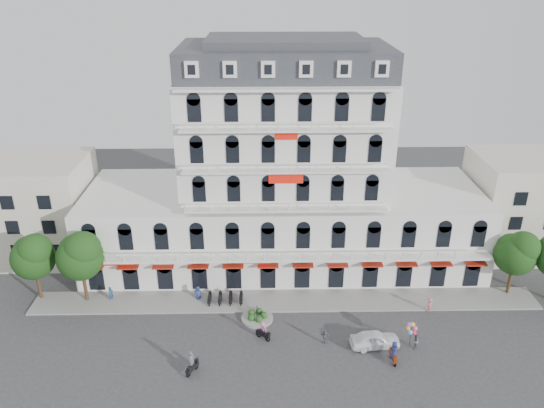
{
  "coord_description": "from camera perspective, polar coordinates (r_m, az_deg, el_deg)",
  "views": [
    {
      "loc": [
        -2.31,
        -37.61,
        32.61
      ],
      "look_at": [
        -1.43,
        10.0,
        10.87
      ],
      "focal_mm": 35.0,
      "sensor_mm": 36.0,
      "label": 1
    }
  ],
  "objects": [
    {
      "name": "pedestrian_right",
      "position": [
        57.3,
        16.58,
        -10.36
      ],
      "size": [
        1.18,
        0.9,
        1.61
      ],
      "primitive_type": "imported",
      "rotation": [
        0.0,
        0.0,
        3.47
      ],
      "color": "#C3676F",
      "rests_on": "ground"
    },
    {
      "name": "flank_building_east",
      "position": [
        71.21,
        26.03,
        -0.03
      ],
      "size": [
        14.0,
        10.0,
        12.0
      ],
      "primitive_type": "cube",
      "color": "beige",
      "rests_on": "ground"
    },
    {
      "name": "flank_building_west",
      "position": [
        69.24,
        -24.53,
        -0.41
      ],
      "size": [
        14.0,
        10.0,
        12.0
      ],
      "primitive_type": "cube",
      "color": "beige",
      "rests_on": "ground"
    },
    {
      "name": "pedestrian_far",
      "position": [
        59.07,
        -16.93,
        -9.23
      ],
      "size": [
        0.58,
        0.7,
        1.65
      ],
      "primitive_type": "imported",
      "rotation": [
        0.0,
        0.0,
        1.2
      ],
      "color": "navy",
      "rests_on": "ground"
    },
    {
      "name": "tree_east_inner",
      "position": [
        60.91,
        24.82,
        -4.67
      ],
      "size": [
        4.4,
        4.37,
        7.57
      ],
      "color": "#382314",
      "rests_on": "ground"
    },
    {
      "name": "pedestrian_mid",
      "position": [
        51.22,
        5.74,
        -14.0
      ],
      "size": [
        1.01,
        0.7,
        1.6
      ],
      "primitive_type": "imported",
      "rotation": [
        0.0,
        0.0,
        2.77
      ],
      "color": "slate",
      "rests_on": "ground"
    },
    {
      "name": "parked_scooter_row",
      "position": [
        56.87,
        -5.02,
        -10.56
      ],
      "size": [
        4.4,
        1.8,
        1.1
      ],
      "primitive_type": null,
      "color": "black",
      "rests_on": "ground"
    },
    {
      "name": "rider_west",
      "position": [
        48.31,
        -8.61,
        -16.55
      ],
      "size": [
        1.06,
        1.52,
        2.32
      ],
      "rotation": [
        0.0,
        0.0,
        1.04
      ],
      "color": "black",
      "rests_on": "ground"
    },
    {
      "name": "pedestrian_left",
      "position": [
        57.27,
        -7.97,
        -9.47
      ],
      "size": [
        0.79,
        0.52,
        1.61
      ],
      "primitive_type": "imported",
      "rotation": [
        0.0,
        0.0,
        0.01
      ],
      "color": "navy",
      "rests_on": "ground"
    },
    {
      "name": "traffic_island",
      "position": [
        54.31,
        -1.61,
        -12.04
      ],
      "size": [
        3.2,
        3.2,
        1.6
      ],
      "color": "gray",
      "rests_on": "ground"
    },
    {
      "name": "rider_center",
      "position": [
        51.4,
        -0.99,
        -13.43
      ],
      "size": [
        1.39,
        1.22,
        1.93
      ],
      "rotation": [
        0.0,
        0.0,
        5.6
      ],
      "color": "black",
      "rests_on": "ground"
    },
    {
      "name": "rider_east",
      "position": [
        50.01,
        12.96,
        -15.25
      ],
      "size": [
        0.63,
        1.7,
        2.23
      ],
      "rotation": [
        0.0,
        0.0,
        1.66
      ],
      "color": "maroon",
      "rests_on": "ground"
    },
    {
      "name": "tree_west_inner",
      "position": [
        57.36,
        -19.96,
        -5.08
      ],
      "size": [
        4.76,
        4.76,
        8.25
      ],
      "color": "#382314",
      "rests_on": "ground"
    },
    {
      "name": "sidewalk",
      "position": [
        56.89,
        1.49,
        -10.35
      ],
      "size": [
        53.0,
        4.0,
        0.16
      ],
      "primitive_type": "cube",
      "color": "gray",
      "rests_on": "ground"
    },
    {
      "name": "balloon_vendor",
      "position": [
        51.94,
        15.0,
        -13.55
      ],
      "size": [
        1.43,
        1.31,
        2.45
      ],
      "color": "slate",
      "rests_on": "ground"
    },
    {
      "name": "tree_west_outer",
      "position": [
        59.73,
        -24.33,
        -5.01
      ],
      "size": [
        4.5,
        4.48,
        7.76
      ],
      "color": "#382314",
      "rests_on": "ground"
    },
    {
      "name": "main_building",
      "position": [
        60.09,
        1.23,
        2.39
      ],
      "size": [
        45.0,
        15.0,
        25.8
      ],
      "color": "silver",
      "rests_on": "ground"
    },
    {
      "name": "parked_car",
      "position": [
        51.57,
        11.02,
        -14.1
      ],
      "size": [
        4.8,
        2.3,
        1.58
      ],
      "primitive_type": "imported",
      "rotation": [
        0.0,
        0.0,
        1.66
      ],
      "color": "white",
      "rests_on": "ground"
    },
    {
      "name": "ground",
      "position": [
        49.83,
        1.94,
        -16.35
      ],
      "size": [
        120.0,
        120.0,
        0.0
      ],
      "primitive_type": "plane",
      "color": "#38383A",
      "rests_on": "ground"
    }
  ]
}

